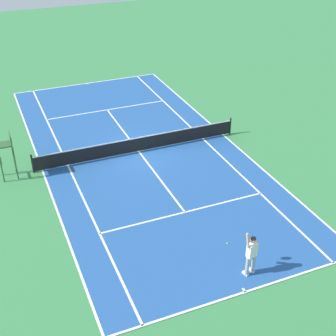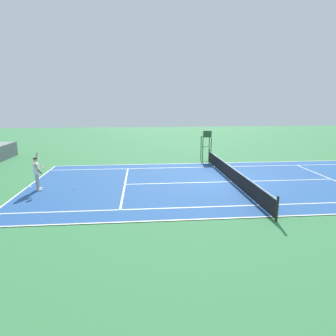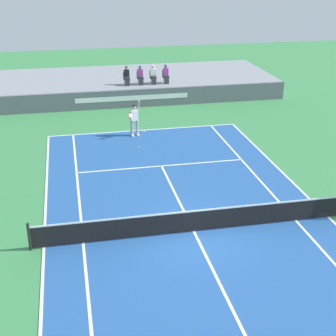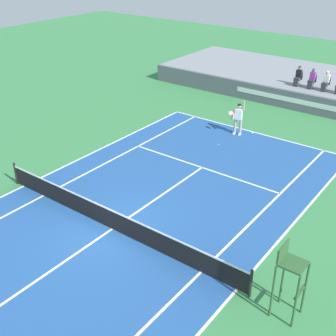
{
  "view_description": "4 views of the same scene",
  "coord_description": "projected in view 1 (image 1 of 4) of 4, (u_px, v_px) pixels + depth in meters",
  "views": [
    {
      "loc": [
        7.66,
        22.66,
        13.1
      ],
      "look_at": [
        -0.2,
        3.88,
        1.0
      ],
      "focal_mm": 50.64,
      "sensor_mm": 36.0,
      "label": 1
    },
    {
      "loc": [
        -16.44,
        5.38,
        4.73
      ],
      "look_at": [
        -0.2,
        3.88,
        1.0
      ],
      "focal_mm": 30.9,
      "sensor_mm": 36.0,
      "label": 2
    },
    {
      "loc": [
        -4.22,
        -15.63,
        9.62
      ],
      "look_at": [
        -0.2,
        3.88,
        1.0
      ],
      "focal_mm": 53.26,
      "sensor_mm": 36.0,
      "label": 3
    },
    {
      "loc": [
        10.12,
        -9.83,
        10.1
      ],
      "look_at": [
        -0.2,
        3.88,
        1.0
      ],
      "focal_mm": 47.0,
      "sensor_mm": 36.0,
      "label": 4
    }
  ],
  "objects": [
    {
      "name": "net",
      "position": [
        139.0,
        144.0,
        26.93
      ],
      "size": [
        11.98,
        0.1,
        1.07
      ],
      "color": "black",
      "rests_on": "ground"
    },
    {
      "name": "ground_plane",
      "position": [
        139.0,
        152.0,
        27.2
      ],
      "size": [
        80.0,
        80.0,
        0.0
      ],
      "primitive_type": "plane",
      "color": "#387F47"
    },
    {
      "name": "umpire_chair",
      "position": [
        7.0,
        151.0,
        24.06
      ],
      "size": [
        0.77,
        0.77,
        2.44
      ],
      "color": "#2D562D",
      "rests_on": "ground"
    },
    {
      "name": "court",
      "position": [
        139.0,
        152.0,
        27.2
      ],
      "size": [
        11.08,
        23.88,
        0.03
      ],
      "color": "#235193",
      "rests_on": "ground"
    },
    {
      "name": "tennis_ball",
      "position": [
        227.0,
        243.0,
        20.16
      ],
      "size": [
        0.07,
        0.07,
        0.07
      ],
      "primitive_type": "sphere",
      "color": "#D1E533",
      "rests_on": "ground"
    },
    {
      "name": "tennis_player",
      "position": [
        251.0,
        254.0,
        18.13
      ],
      "size": [
        0.74,
        0.74,
        2.08
      ],
      "color": "#9E9EA3",
      "rests_on": "ground"
    }
  ]
}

